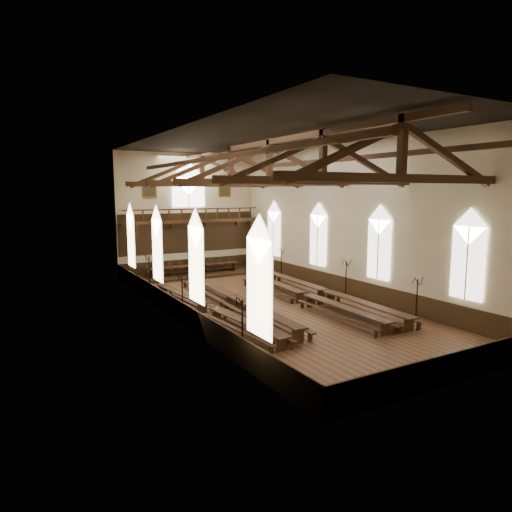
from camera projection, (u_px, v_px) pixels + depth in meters
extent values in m
plane|color=brown|center=(269.00, 306.00, 27.66)|extent=(26.00, 26.00, 0.00)
plane|color=beige|center=(189.00, 214.00, 38.14)|extent=(12.00, 0.00, 12.00)
plane|color=beige|center=(464.00, 246.00, 15.77)|extent=(12.00, 0.00, 12.00)
plane|color=beige|center=(172.00, 227.00, 24.02)|extent=(0.00, 26.00, 26.00)
plane|color=beige|center=(347.00, 220.00, 29.89)|extent=(0.00, 26.00, 26.00)
plane|color=black|center=(270.00, 137.00, 26.25)|extent=(26.00, 26.00, 0.00)
cube|color=#33210F|center=(190.00, 266.00, 38.73)|extent=(11.90, 0.08, 1.20)
cube|color=#33210F|center=(456.00, 367.00, 16.43)|extent=(11.90, 0.08, 1.20)
cube|color=#33210F|center=(175.00, 309.00, 24.66)|extent=(0.08, 25.90, 1.20)
cube|color=#33210F|center=(345.00, 286.00, 30.50)|extent=(0.08, 25.90, 1.20)
cube|color=white|center=(259.00, 288.00, 16.55)|extent=(0.05, 1.80, 3.60)
cube|color=white|center=(259.00, 239.00, 16.29)|extent=(0.05, 1.80, 1.80)
cylinder|color=beige|center=(260.00, 288.00, 16.57)|extent=(0.08, 0.08, 3.60)
cube|color=white|center=(196.00, 265.00, 21.71)|extent=(0.05, 1.80, 3.60)
cube|color=white|center=(196.00, 228.00, 21.46)|extent=(0.05, 1.80, 1.80)
cylinder|color=beige|center=(197.00, 265.00, 21.73)|extent=(0.08, 0.08, 3.60)
cube|color=white|center=(157.00, 251.00, 26.87)|extent=(0.05, 1.80, 3.60)
cube|color=white|center=(156.00, 220.00, 26.62)|extent=(0.05, 1.80, 1.80)
cylinder|color=beige|center=(158.00, 251.00, 26.89)|extent=(0.08, 0.08, 3.60)
cube|color=white|center=(131.00, 241.00, 32.03)|extent=(0.05, 1.80, 3.60)
cube|color=white|center=(130.00, 216.00, 31.78)|extent=(0.05, 1.80, 1.80)
cylinder|color=beige|center=(132.00, 241.00, 32.05)|extent=(0.08, 0.08, 3.60)
cube|color=white|center=(467.00, 263.00, 22.33)|extent=(0.05, 1.80, 3.60)
cube|color=white|center=(470.00, 226.00, 22.08)|extent=(0.05, 1.80, 1.80)
cylinder|color=beige|center=(467.00, 263.00, 22.31)|extent=(0.08, 0.08, 3.60)
cube|color=white|center=(379.00, 250.00, 27.49)|extent=(0.05, 1.80, 3.60)
cube|color=white|center=(380.00, 220.00, 27.24)|extent=(0.05, 1.80, 1.80)
cylinder|color=beige|center=(378.00, 250.00, 27.47)|extent=(0.08, 0.08, 3.60)
cube|color=white|center=(318.00, 240.00, 32.65)|extent=(0.05, 1.80, 3.60)
cube|color=white|center=(318.00, 215.00, 32.40)|extent=(0.05, 1.80, 1.80)
cylinder|color=beige|center=(317.00, 240.00, 32.63)|extent=(0.08, 0.08, 3.60)
cube|color=white|center=(274.00, 234.00, 37.81)|extent=(0.05, 1.80, 3.60)
cube|color=white|center=(274.00, 212.00, 37.56)|extent=(0.05, 1.80, 1.80)
cylinder|color=beige|center=(273.00, 234.00, 37.79)|extent=(0.08, 0.08, 3.60)
cube|color=white|center=(189.00, 192.00, 37.80)|extent=(2.80, 0.05, 2.40)
cube|color=white|center=(188.00, 178.00, 37.63)|extent=(2.80, 0.05, 2.80)
cylinder|color=beige|center=(189.00, 192.00, 37.76)|extent=(0.10, 0.10, 2.40)
cube|color=#3C2613|center=(192.00, 222.00, 37.66)|extent=(11.80, 1.20, 0.20)
cube|color=#33210F|center=(189.00, 233.00, 38.31)|extent=(11.80, 0.10, 3.30)
cube|color=#3C2613|center=(194.00, 209.00, 37.05)|extent=(11.60, 0.12, 0.10)
cube|color=#3C2613|center=(194.00, 220.00, 37.18)|extent=(11.60, 0.12, 0.10)
cube|color=#3C2613|center=(136.00, 226.00, 35.84)|extent=(0.35, 0.40, 0.50)
cube|color=#3C2613|center=(173.00, 225.00, 37.31)|extent=(0.35, 0.40, 0.50)
cube|color=#3C2613|center=(207.00, 224.00, 38.78)|extent=(0.35, 0.40, 0.50)
cube|color=#3C2613|center=(238.00, 223.00, 40.25)|extent=(0.35, 0.40, 0.50)
cube|color=brown|center=(149.00, 189.00, 36.15)|extent=(1.15, 0.06, 1.45)
cube|color=black|center=(150.00, 189.00, 36.11)|extent=(0.95, 0.04, 1.25)
cube|color=brown|center=(224.00, 189.00, 39.38)|extent=(1.15, 0.06, 1.45)
cube|color=black|center=(225.00, 189.00, 39.35)|extent=(0.95, 0.04, 1.25)
cube|color=#3C2613|center=(401.00, 178.00, 18.01)|extent=(11.70, 0.35, 0.35)
cube|color=#3C2613|center=(403.00, 145.00, 17.83)|extent=(0.30, 0.30, 2.40)
cube|color=#3C2613|center=(345.00, 152.00, 16.48)|extent=(5.44, 0.26, 2.40)
cube|color=#3C2613|center=(450.00, 158.00, 19.30)|extent=(5.44, 0.26, 2.40)
cube|color=#3C2613|center=(323.00, 181.00, 22.32)|extent=(11.70, 0.35, 0.35)
cube|color=#3C2613|center=(323.00, 154.00, 22.13)|extent=(0.30, 0.30, 2.40)
cube|color=#3C2613|center=(273.00, 160.00, 20.78)|extent=(5.44, 0.26, 2.40)
cube|color=#3C2613|center=(367.00, 164.00, 23.60)|extent=(5.44, 0.26, 2.40)
cube|color=#3C2613|center=(270.00, 182.00, 26.62)|extent=(11.70, 0.35, 0.35)
cube|color=#3C2613|center=(270.00, 160.00, 26.43)|extent=(0.30, 0.30, 2.40)
cube|color=#3C2613|center=(225.00, 165.00, 25.08)|extent=(5.44, 0.26, 2.40)
cube|color=#3C2613|center=(310.00, 168.00, 27.90)|extent=(5.44, 0.26, 2.40)
cube|color=#3C2613|center=(231.00, 184.00, 30.92)|extent=(11.70, 0.35, 0.35)
cube|color=#3C2613|center=(231.00, 164.00, 30.73)|extent=(0.30, 0.30, 2.40)
cube|color=#3C2613|center=(191.00, 169.00, 29.38)|extent=(5.44, 0.26, 2.40)
cube|color=#3C2613|center=(268.00, 171.00, 32.20)|extent=(5.44, 0.26, 2.40)
cube|color=#3C2613|center=(202.00, 185.00, 35.22)|extent=(11.70, 0.35, 0.35)
cube|color=#3C2613|center=(202.00, 167.00, 35.04)|extent=(0.30, 0.30, 2.40)
cube|color=#3C2613|center=(166.00, 172.00, 33.68)|extent=(5.44, 0.26, 2.40)
cube|color=#3C2613|center=(235.00, 173.00, 36.50)|extent=(5.44, 0.26, 2.40)
cube|color=#3C2613|center=(217.00, 158.00, 24.79)|extent=(0.25, 25.70, 0.25)
cube|color=#3C2613|center=(316.00, 162.00, 28.08)|extent=(0.25, 25.70, 0.25)
cube|color=#3C2613|center=(270.00, 142.00, 26.29)|extent=(0.30, 25.70, 0.30)
cube|color=#3C2613|center=(240.00, 322.00, 21.93)|extent=(1.11, 6.45, 0.07)
cube|color=#3C2613|center=(271.00, 347.00, 19.50)|extent=(0.55, 0.11, 0.61)
cube|color=#3C2613|center=(215.00, 315.00, 24.47)|extent=(0.55, 0.11, 0.61)
cube|color=#3C2613|center=(240.00, 331.00, 21.99)|extent=(0.49, 5.67, 0.07)
cube|color=#3C2613|center=(230.00, 329.00, 21.66)|extent=(0.73, 6.42, 0.06)
cube|color=#3C2613|center=(261.00, 352.00, 19.16)|extent=(0.21, 0.08, 0.36)
cube|color=#3C2613|center=(205.00, 319.00, 24.21)|extent=(0.21, 0.08, 0.36)
cube|color=#3C2613|center=(250.00, 325.00, 22.29)|extent=(0.73, 6.42, 0.06)
cube|color=#3C2613|center=(282.00, 347.00, 19.79)|extent=(0.21, 0.08, 0.36)
cube|color=#3C2613|center=(224.00, 315.00, 24.84)|extent=(0.21, 0.08, 0.36)
cube|color=#3C2613|center=(185.00, 293.00, 28.30)|extent=(1.11, 6.45, 0.07)
cube|color=#3C2613|center=(203.00, 308.00, 25.86)|extent=(0.55, 0.11, 0.61)
cube|color=#3C2613|center=(169.00, 289.00, 30.83)|extent=(0.55, 0.11, 0.61)
cube|color=#3C2613|center=(185.00, 299.00, 28.36)|extent=(0.49, 5.67, 0.07)
cube|color=#3C2613|center=(176.00, 298.00, 28.02)|extent=(0.73, 6.42, 0.06)
cube|color=#3C2613|center=(194.00, 312.00, 25.53)|extent=(0.21, 0.08, 0.36)
cube|color=#3C2613|center=(161.00, 292.00, 30.58)|extent=(0.21, 0.08, 0.36)
cube|color=#3C2613|center=(193.00, 296.00, 28.65)|extent=(0.73, 6.42, 0.06)
cube|color=#3C2613|center=(212.00, 309.00, 26.16)|extent=(0.21, 0.08, 0.36)
cube|color=#3C2613|center=(177.00, 290.00, 31.21)|extent=(0.21, 0.08, 0.36)
cube|color=#3C2613|center=(266.00, 310.00, 23.73)|extent=(1.02, 7.34, 0.08)
cube|color=#3C2613|center=(303.00, 335.00, 20.95)|extent=(0.63, 0.11, 0.70)
cube|color=#3C2613|center=(237.00, 304.00, 26.61)|extent=(0.63, 0.11, 0.70)
cube|color=#3C2613|center=(266.00, 319.00, 23.79)|extent=(0.34, 6.48, 0.08)
cube|color=#3C2613|center=(255.00, 318.00, 23.47)|extent=(0.58, 7.33, 0.06)
cube|color=#3C2613|center=(292.00, 340.00, 20.63)|extent=(0.24, 0.08, 0.41)
cube|color=#3C2613|center=(227.00, 308.00, 26.39)|extent=(0.24, 0.08, 0.41)
cube|color=#3C2613|center=(277.00, 315.00, 24.06)|extent=(0.58, 7.33, 0.06)
cube|color=#3C2613|center=(315.00, 336.00, 21.22)|extent=(0.24, 0.08, 0.41)
cube|color=#3C2613|center=(247.00, 305.00, 26.98)|extent=(0.24, 0.08, 0.41)
cube|color=#3C2613|center=(209.00, 285.00, 30.09)|extent=(1.02, 7.34, 0.08)
cube|color=#3C2613|center=(231.00, 301.00, 27.31)|extent=(0.63, 0.11, 0.70)
cube|color=#3C2613|center=(190.00, 282.00, 32.98)|extent=(0.63, 0.11, 0.70)
cube|color=#3C2613|center=(209.00, 292.00, 30.16)|extent=(0.34, 6.48, 0.08)
cube|color=#3C2613|center=(199.00, 291.00, 29.84)|extent=(0.58, 7.33, 0.06)
cube|color=#3C2613|center=(221.00, 305.00, 26.99)|extent=(0.24, 0.08, 0.41)
cube|color=#3C2613|center=(181.00, 285.00, 32.75)|extent=(0.24, 0.08, 0.41)
cube|color=#3C2613|center=(218.00, 289.00, 30.43)|extent=(0.58, 7.33, 0.06)
cube|color=#3C2613|center=(241.00, 303.00, 27.58)|extent=(0.24, 0.08, 0.41)
cube|color=#3C2613|center=(198.00, 283.00, 33.34)|extent=(0.24, 0.08, 0.41)
cube|color=#3C2613|center=(346.00, 307.00, 24.59)|extent=(0.87, 6.88, 0.08)
cube|color=#3C2613|center=(388.00, 328.00, 21.99)|extent=(0.59, 0.09, 0.66)
cube|color=#3C2613|center=(311.00, 302.00, 27.30)|extent=(0.59, 0.09, 0.66)
cube|color=#3C2613|center=(346.00, 315.00, 24.66)|extent=(0.24, 6.08, 0.08)
cube|color=#3C2613|center=(337.00, 314.00, 24.35)|extent=(0.46, 6.87, 0.06)
cube|color=#3C2613|center=(379.00, 333.00, 21.68)|extent=(0.22, 0.07, 0.38)
cube|color=#3C2613|center=(302.00, 305.00, 27.08)|extent=(0.22, 0.07, 0.38)
cube|color=#3C2613|center=(355.00, 311.00, 24.92)|extent=(0.46, 6.87, 0.06)
cube|color=#3C2613|center=(398.00, 330.00, 22.25)|extent=(0.22, 0.07, 0.38)
cube|color=#3C2613|center=(319.00, 303.00, 27.65)|extent=(0.22, 0.07, 0.38)
cube|color=#3C2613|center=(274.00, 283.00, 30.96)|extent=(0.87, 6.88, 0.08)
cube|color=#3C2613|center=(300.00, 298.00, 28.35)|extent=(0.59, 0.09, 0.66)
cube|color=#3C2613|center=(251.00, 281.00, 33.67)|extent=(0.59, 0.09, 0.66)
cube|color=#3C2613|center=(274.00, 290.00, 31.02)|extent=(0.24, 6.08, 0.08)
cube|color=#3C2613|center=(266.00, 288.00, 30.72)|extent=(0.46, 6.87, 0.06)
cube|color=#3C2613|center=(292.00, 301.00, 28.05)|extent=(0.22, 0.07, 0.38)
cube|color=#3C2613|center=(244.00, 283.00, 33.45)|extent=(0.22, 0.07, 0.38)
cube|color=#3C2613|center=(281.00, 286.00, 31.28)|extent=(0.46, 6.87, 0.06)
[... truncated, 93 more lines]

